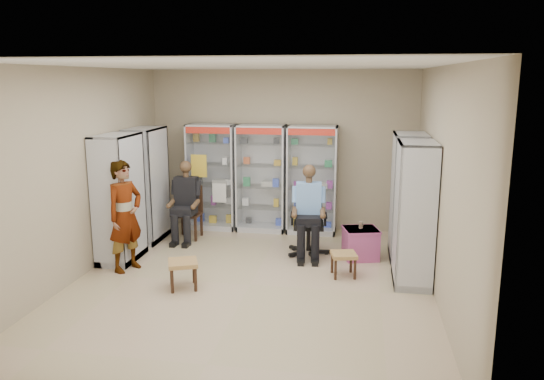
% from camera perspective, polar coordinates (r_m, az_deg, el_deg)
% --- Properties ---
extents(floor, '(6.00, 6.00, 0.00)m').
position_cam_1_polar(floor, '(7.56, -2.37, -10.14)').
color(floor, tan).
rests_on(floor, ground).
extents(room_shell, '(5.02, 6.02, 3.01)m').
position_cam_1_polar(room_shell, '(7.06, -2.50, 4.84)').
color(room_shell, tan).
rests_on(room_shell, ground).
extents(cabinet_back_left, '(0.90, 0.50, 2.00)m').
position_cam_1_polar(cabinet_back_left, '(10.14, -6.43, 1.41)').
color(cabinet_back_left, '#A5A9AC').
rests_on(cabinet_back_left, floor).
extents(cabinet_back_mid, '(0.90, 0.50, 2.00)m').
position_cam_1_polar(cabinet_back_mid, '(9.92, -1.15, 1.25)').
color(cabinet_back_mid, '#B4B8BB').
rests_on(cabinet_back_mid, floor).
extents(cabinet_back_right, '(0.90, 0.50, 2.00)m').
position_cam_1_polar(cabinet_back_right, '(9.79, 4.32, 1.08)').
color(cabinet_back_right, '#B1B5B9').
rests_on(cabinet_back_right, floor).
extents(cabinet_right_far, '(0.90, 0.50, 2.00)m').
position_cam_1_polar(cabinet_right_far, '(8.68, 14.39, -0.68)').
color(cabinet_right_far, '#A2A5A9').
rests_on(cabinet_right_far, floor).
extents(cabinet_right_near, '(0.90, 0.50, 2.00)m').
position_cam_1_polar(cabinet_right_near, '(7.61, 15.05, -2.46)').
color(cabinet_right_near, '#9EA2A5').
rests_on(cabinet_right_near, floor).
extents(cabinet_left_far, '(0.90, 0.50, 2.00)m').
position_cam_1_polar(cabinet_left_far, '(9.58, -13.32, 0.55)').
color(cabinet_left_far, silver).
rests_on(cabinet_left_far, floor).
extents(cabinet_left_near, '(0.90, 0.50, 2.00)m').
position_cam_1_polar(cabinet_left_near, '(8.60, -16.13, -0.88)').
color(cabinet_left_near, silver).
rests_on(cabinet_left_near, floor).
extents(wooden_chair, '(0.42, 0.42, 0.94)m').
position_cam_1_polar(wooden_chair, '(9.64, -8.98, -2.43)').
color(wooden_chair, black).
rests_on(wooden_chair, floor).
extents(seated_customer, '(0.44, 0.60, 1.34)m').
position_cam_1_polar(seated_customer, '(9.55, -9.11, -1.35)').
color(seated_customer, black).
rests_on(seated_customer, floor).
extents(office_chair, '(0.66, 0.66, 1.10)m').
position_cam_1_polar(office_chair, '(8.66, 3.97, -3.41)').
color(office_chair, black).
rests_on(office_chair, floor).
extents(seated_shopkeeper, '(0.52, 0.68, 1.41)m').
position_cam_1_polar(seated_shopkeeper, '(8.57, 3.95, -2.52)').
color(seated_shopkeeper, '#63A2C4').
rests_on(seated_shopkeeper, floor).
extents(pink_trunk, '(0.62, 0.60, 0.49)m').
position_cam_1_polar(pink_trunk, '(8.64, 9.50, -5.69)').
color(pink_trunk, '#AC4494').
rests_on(pink_trunk, floor).
extents(tea_glass, '(0.07, 0.07, 0.11)m').
position_cam_1_polar(tea_glass, '(8.58, 9.54, -3.74)').
color(tea_glass, '#571F07').
rests_on(tea_glass, pink_trunk).
extents(woven_stool_a, '(0.42, 0.42, 0.35)m').
position_cam_1_polar(woven_stool_a, '(7.87, 7.69, -7.95)').
color(woven_stool_a, '#A67A46').
rests_on(woven_stool_a, floor).
extents(woven_stool_b, '(0.51, 0.51, 0.39)m').
position_cam_1_polar(woven_stool_b, '(7.48, -9.53, -8.95)').
color(woven_stool_b, '#AA8D47').
rests_on(woven_stool_b, floor).
extents(standing_man, '(0.62, 0.72, 1.68)m').
position_cam_1_polar(standing_man, '(8.16, -15.52, -2.69)').
color(standing_man, '#969698').
rests_on(standing_man, floor).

